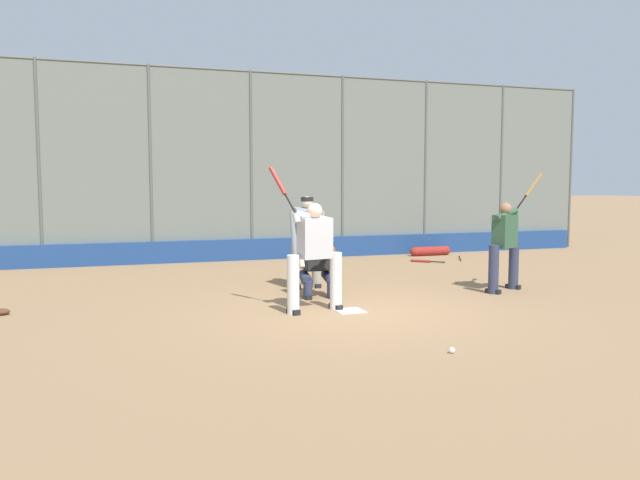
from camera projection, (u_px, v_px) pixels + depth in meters
ground_plane at (350, 311)px, 9.86m from camera, size 160.00×160.00×0.00m
home_plate_marker at (350, 311)px, 9.86m from camera, size 0.43×0.43×0.01m
backstop_fence at (251, 163)px, 16.41m from camera, size 20.63×0.08×4.96m
padding_wall at (253, 249)px, 16.53m from camera, size 20.14×0.18×0.55m
bleachers_beyond at (109, 242)px, 17.50m from camera, size 14.38×1.95×1.16m
batter_at_plate at (314, 253)px, 9.74m from camera, size 1.14×0.58×2.28m
catcher_behind_plate at (318, 261)px, 11.05m from camera, size 0.66×0.80×1.24m
umpire_home at (307, 239)px, 11.94m from camera, size 0.72×0.43×1.77m
batter_on_deck at (505, 243)px, 11.63m from camera, size 1.16×0.63×2.21m
spare_bat_near_backstop at (423, 261)px, 15.99m from camera, size 0.68×0.65×0.07m
spare_bat_by_padding at (315, 269)px, 14.57m from camera, size 0.51×0.71×0.07m
spare_bat_third_base_side at (461, 259)px, 16.49m from camera, size 0.42×0.80×0.07m
baseball_loose at (452, 350)px, 7.40m from camera, size 0.07×0.07×0.07m
equipment_bag_dugout_side at (430, 251)px, 17.52m from camera, size 1.24×0.25×0.25m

